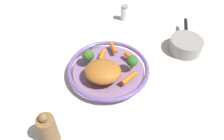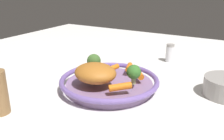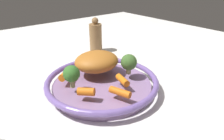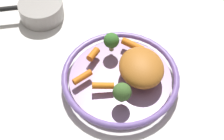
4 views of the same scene
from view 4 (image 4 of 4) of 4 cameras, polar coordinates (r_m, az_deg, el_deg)
name	(u,v)px [view 4 (image 4 of 4)]	position (r m, az deg, el deg)	size (l,w,h in m)	color
ground_plane	(120,83)	(0.96, 1.44, -2.22)	(1.97, 1.97, 0.00)	silver
serving_bowl	(120,78)	(0.94, 1.47, -1.42)	(0.34, 0.34, 0.04)	#8E709E
roast_chicken_piece	(141,67)	(0.91, 5.16, 0.46)	(0.14, 0.12, 0.06)	#B56A26
baby_carrot_near_rim	(133,45)	(0.98, 3.62, 4.37)	(0.02, 0.02, 0.07)	orange
baby_carrot_left	(103,86)	(0.89, -1.58, -2.75)	(0.02, 0.02, 0.06)	orange
baby_carrot_right	(82,77)	(0.91, -5.19, -1.24)	(0.02, 0.02, 0.06)	orange
baby_carrot_center	(93,54)	(0.96, -3.30, 2.76)	(0.02, 0.02, 0.04)	orange
broccoli_floret_small	(111,41)	(0.95, -0.11, 5.12)	(0.05, 0.05, 0.06)	#9BA666
broccoli_floret_large	(122,92)	(0.85, 1.77, -3.90)	(0.05, 0.05, 0.06)	tan
saucepan	(41,10)	(1.15, -12.33, 10.21)	(0.25, 0.15, 0.06)	#9E9993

